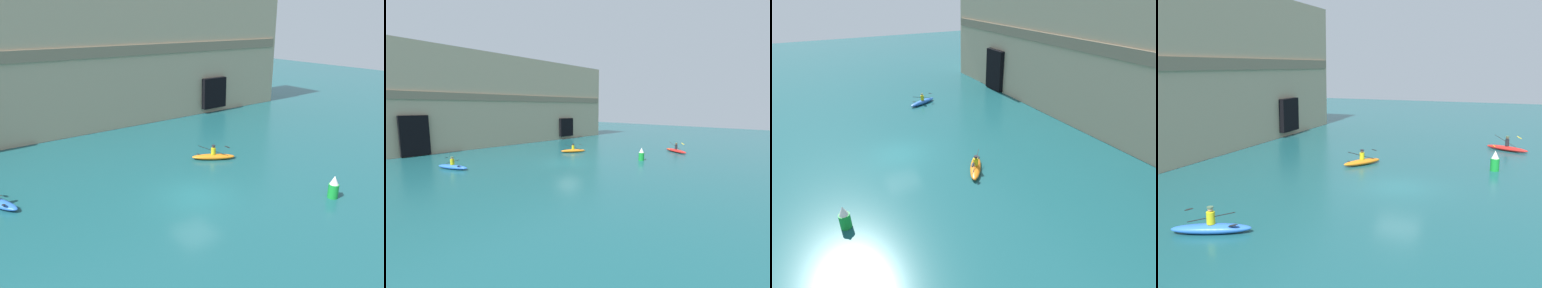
% 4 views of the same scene
% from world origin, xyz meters
% --- Properties ---
extents(ground_plane, '(120.00, 120.00, 0.00)m').
position_xyz_m(ground_plane, '(0.00, 0.00, 0.00)').
color(ground_plane, '#195156').
extents(cliff_bluff, '(41.43, 6.56, 12.90)m').
position_xyz_m(cliff_bluff, '(1.79, 17.89, 6.43)').
color(cliff_bluff, tan).
rests_on(cliff_bluff, ground).
extents(kayak_red, '(2.23, 3.47, 1.28)m').
position_xyz_m(kayak_red, '(13.45, -5.24, 0.23)').
color(kayak_red, red).
rests_on(kayak_red, ground).
extents(kayak_blue, '(1.99, 3.26, 1.13)m').
position_xyz_m(kayak_blue, '(-9.27, 5.32, 0.24)').
color(kayak_blue, blue).
rests_on(kayak_blue, ground).
extents(kayak_orange, '(2.93, 2.22, 1.07)m').
position_xyz_m(kayak_orange, '(4.49, 3.85, 0.23)').
color(kayak_orange, orange).
rests_on(kayak_orange, ground).
extents(marker_buoy, '(0.57, 0.57, 1.33)m').
position_xyz_m(marker_buoy, '(6.11, -4.74, 0.61)').
color(marker_buoy, green).
rests_on(marker_buoy, ground).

